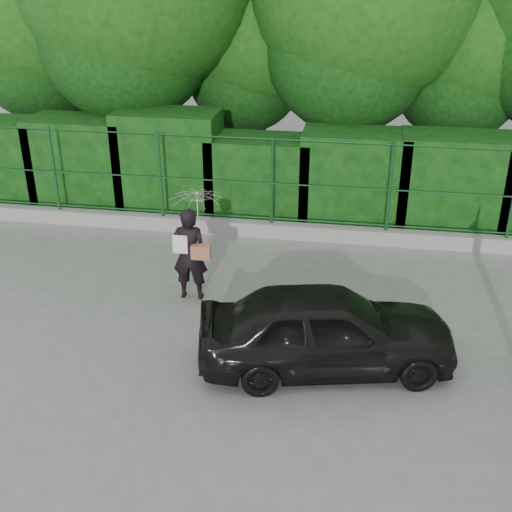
# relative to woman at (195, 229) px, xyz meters

# --- Properties ---
(ground) EXTENTS (80.00, 80.00, 0.00)m
(ground) POSITION_rel_woman_xyz_m (0.49, -1.82, -1.25)
(ground) COLOR gray
(kerb) EXTENTS (14.00, 0.25, 0.30)m
(kerb) POSITION_rel_woman_xyz_m (0.49, 2.68, -1.10)
(kerb) COLOR #9E9E99
(kerb) RESTS_ON ground
(fence) EXTENTS (14.13, 0.06, 1.80)m
(fence) POSITION_rel_woman_xyz_m (0.72, 2.68, -0.05)
(fence) COLOR #14441D
(fence) RESTS_ON kerb
(hedge) EXTENTS (14.20, 1.20, 2.27)m
(hedge) POSITION_rel_woman_xyz_m (0.44, 3.68, -0.25)
(hedge) COLOR black
(hedge) RESTS_ON ground
(woman) EXTENTS (0.90, 0.91, 1.91)m
(woman) POSITION_rel_woman_xyz_m (0.00, 0.00, 0.00)
(woman) COLOR black
(woman) RESTS_ON ground
(car) EXTENTS (3.80, 2.18, 1.22)m
(car) POSITION_rel_woman_xyz_m (2.28, -1.65, -0.64)
(car) COLOR black
(car) RESTS_ON ground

